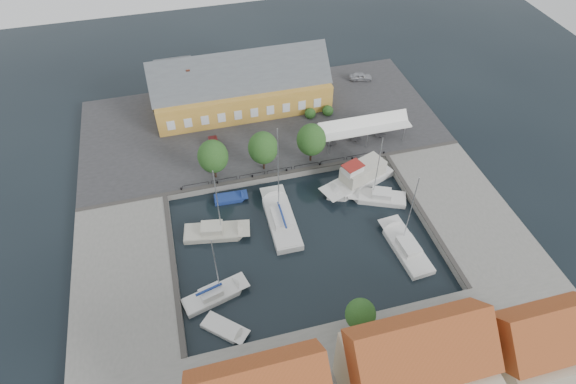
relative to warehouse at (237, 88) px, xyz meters
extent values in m
plane|color=black|center=(2.60, -28.36, -4.43)|extent=(140.00, 140.00, 0.00)
cube|color=#2D2D30|center=(2.60, -5.36, -3.93)|extent=(56.00, 26.00, 1.00)
cube|color=slate|center=(-19.40, -30.36, -3.93)|extent=(12.00, 24.00, 1.00)
cube|color=slate|center=(24.60, -30.36, -3.93)|extent=(12.00, 24.00, 1.00)
cube|color=#383533|center=(2.60, -18.06, -3.37)|extent=(56.00, 0.60, 0.12)
cube|color=#383533|center=(-13.70, -30.36, -3.37)|extent=(0.60, 24.00, 0.12)
cube|color=#383533|center=(18.90, -30.36, -3.37)|extent=(0.60, 24.00, 0.12)
cylinder|color=black|center=(-11.40, -17.76, -3.23)|extent=(0.24, 0.24, 0.40)
cylinder|color=black|center=(-6.40, -17.76, -3.23)|extent=(0.24, 0.24, 0.40)
cylinder|color=black|center=(-1.40, -17.76, -3.23)|extent=(0.24, 0.24, 0.40)
cylinder|color=black|center=(3.60, -17.76, -3.23)|extent=(0.24, 0.24, 0.40)
cylinder|color=black|center=(8.60, -17.76, -3.23)|extent=(0.24, 0.24, 0.40)
cylinder|color=black|center=(13.60, -17.76, -3.23)|extent=(0.24, 0.24, 0.40)
cylinder|color=black|center=(18.60, -17.76, -3.23)|extent=(0.24, 0.24, 0.40)
cube|color=#C28B2F|center=(0.60, -0.36, -1.18)|extent=(28.00, 10.00, 4.50)
cube|color=#474C51|center=(0.60, -0.36, 2.32)|extent=(28.56, 7.60, 7.60)
cube|color=#C28B2F|center=(-9.40, 5.64, -1.68)|extent=(6.00, 6.00, 3.50)
cube|color=brown|center=(-7.40, -0.36, 4.17)|extent=(0.60, 0.60, 1.20)
cube|color=white|center=(16.60, -13.86, -0.73)|extent=(14.00, 4.00, 0.25)
cylinder|color=silver|center=(10.60, -15.66, -2.08)|extent=(0.10, 0.10, 2.70)
cylinder|color=silver|center=(10.60, -12.06, -2.08)|extent=(0.10, 0.10, 2.70)
cylinder|color=silver|center=(16.60, -15.66, -2.08)|extent=(0.10, 0.10, 2.70)
cylinder|color=silver|center=(16.60, -12.06, -2.08)|extent=(0.10, 0.10, 2.70)
cylinder|color=silver|center=(22.60, -15.66, -2.08)|extent=(0.10, 0.10, 2.70)
cylinder|color=silver|center=(22.60, -12.06, -2.08)|extent=(0.10, 0.10, 2.70)
cylinder|color=black|center=(-6.40, -16.36, -2.38)|extent=(0.30, 0.30, 2.10)
ellipsoid|color=#224C1B|center=(-6.40, -16.36, 0.46)|extent=(4.20, 4.20, 4.83)
cylinder|color=black|center=(0.60, -16.36, -2.38)|extent=(0.30, 0.30, 2.10)
ellipsoid|color=#224C1B|center=(0.60, -16.36, 0.46)|extent=(4.20, 4.20, 4.83)
cylinder|color=black|center=(7.60, -16.36, -2.38)|extent=(0.30, 0.30, 2.10)
ellipsoid|color=#224C1B|center=(7.60, -16.36, 0.46)|extent=(4.20, 4.20, 4.83)
imported|color=#B6B7BE|center=(22.51, 2.16, -2.75)|extent=(4.29, 2.59, 1.37)
imported|color=#57141C|center=(-5.63, -9.95, -2.80)|extent=(1.36, 3.85, 1.27)
cube|color=silver|center=(0.65, -26.78, -4.28)|extent=(3.57, 9.20, 1.50)
cube|color=silver|center=(0.66, -25.63, -3.49)|extent=(3.46, 11.03, 0.08)
cube|color=silver|center=(0.65, -26.55, -3.03)|extent=(2.39, 3.70, 0.90)
cylinder|color=silver|center=(0.67, -24.95, 3.34)|extent=(0.12, 0.12, 13.73)
cube|color=navy|center=(0.65, -26.78, -2.28)|extent=(0.29, 4.58, 0.22)
cube|color=silver|center=(13.71, -21.56, -4.33)|extent=(9.78, 6.41, 1.80)
cube|color=silver|center=(12.63, -21.96, -3.39)|extent=(11.45, 6.92, 0.08)
cube|color=#B7B5A5|center=(13.71, -21.56, -2.33)|extent=(6.92, 4.93, 2.20)
cube|color=silver|center=(11.78, -22.28, -0.93)|extent=(3.02, 2.65, 1.20)
cube|color=maroon|center=(11.78, -22.28, -0.28)|extent=(3.27, 2.83, 0.10)
cube|color=silver|center=(15.11, -25.67, -4.38)|extent=(6.97, 5.05, 1.30)
cube|color=silver|center=(14.38, -25.35, -3.69)|extent=(8.11, 5.47, 0.08)
cube|color=silver|center=(14.96, -25.60, -3.23)|extent=(3.09, 2.72, 0.90)
cylinder|color=silver|center=(13.93, -25.15, 1.29)|extent=(0.12, 0.12, 10.04)
cube|color=silver|center=(14.70, -35.12, -4.38)|extent=(3.68, 8.00, 1.30)
cube|color=silver|center=(14.62, -34.15, -3.69)|extent=(3.68, 9.54, 0.08)
cube|color=silver|center=(14.68, -34.93, -3.23)|extent=(2.34, 3.27, 0.90)
cylinder|color=silver|center=(14.58, -33.57, 1.71)|extent=(0.12, 0.12, 10.87)
cube|color=#B7B5A5|center=(-8.55, -25.81, -4.38)|extent=(7.27, 4.11, 1.30)
cube|color=#B7B5A5|center=(-7.70, -25.96, -3.69)|extent=(8.61, 4.23, 0.08)
cube|color=#B7B5A5|center=(-8.38, -25.84, -3.23)|extent=(3.05, 2.46, 0.90)
cylinder|color=silver|center=(-7.20, -26.05, 1.42)|extent=(0.12, 0.12, 10.30)
cube|color=silver|center=(-10.05, -35.42, -4.38)|extent=(6.70, 3.96, 1.30)
cube|color=silver|center=(-9.29, -35.21, -3.69)|extent=(7.90, 4.19, 0.08)
cube|color=silver|center=(-9.90, -35.38, -3.23)|extent=(2.86, 2.23, 0.90)
cylinder|color=silver|center=(-8.84, -35.09, 0.90)|extent=(0.12, 0.12, 9.26)
cube|color=navy|center=(-10.05, -35.42, -2.48)|extent=(3.10, 1.03, 0.22)
cube|color=silver|center=(-9.42, -39.41, -4.38)|extent=(4.57, 4.44, 0.90)
cube|color=silver|center=(-9.03, -39.77, -3.89)|extent=(5.15, 4.96, 0.08)
cube|color=navy|center=(-5.41, -20.19, -4.38)|extent=(3.85, 2.06, 0.80)
cube|color=navy|center=(-4.94, -20.22, -3.94)|extent=(4.59, 2.02, 0.08)
cube|color=brown|center=(-5.20, -51.36, 6.37)|extent=(0.60, 0.60, 0.80)
cube|color=#C4B696|center=(6.60, -51.36, 0.32)|extent=(12.00, 8.00, 7.50)
cube|color=#9D4521|center=(6.60, -51.36, 5.32)|extent=(12.36, 6.50, 6.50)
cube|color=brown|center=(3.60, -51.36, 6.97)|extent=(0.70, 0.70, 1.00)
cube|color=brown|center=(9.00, -51.36, 6.87)|extent=(0.60, 0.60, 0.80)
cube|color=#C4B696|center=(18.60, -52.36, -0.18)|extent=(9.00, 7.00, 6.50)
cube|color=#9D4521|center=(18.60, -52.36, 4.32)|extent=(9.27, 6.00, 6.00)
cube|color=brown|center=(16.35, -52.36, 5.97)|extent=(0.70, 0.70, 1.00)
cube|color=brown|center=(20.40, -52.36, 5.87)|extent=(0.60, 0.60, 0.80)
camera|label=1|loc=(-9.19, -66.89, 43.47)|focal=30.00mm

